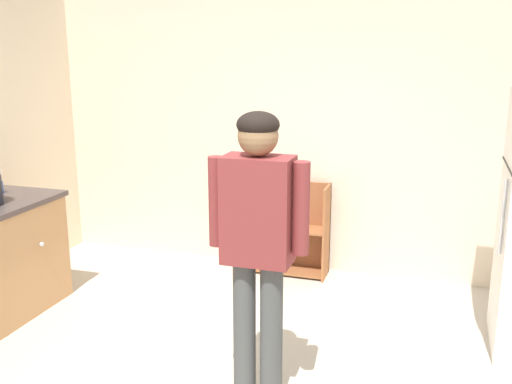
{
  "coord_description": "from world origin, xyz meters",
  "views": [
    {
      "loc": [
        1.0,
        -2.87,
        2.05
      ],
      "look_at": [
        -0.12,
        0.65,
        1.13
      ],
      "focal_mm": 41.39,
      "sensor_mm": 36.0,
      "label": 1
    }
  ],
  "objects": [
    {
      "name": "bookshelf",
      "position": [
        -0.37,
        2.14,
        0.37
      ],
      "size": [
        0.8,
        0.28,
        0.85
      ],
      "color": "#A15F36",
      "rests_on": "ground"
    },
    {
      "name": "standing_person",
      "position": [
        0.08,
        0.07,
        1.05
      ],
      "size": [
        0.57,
        0.23,
        1.72
      ],
      "color": "#4C4F50",
      "rests_on": "ground"
    },
    {
      "name": "back_wall",
      "position": [
        0.0,
        2.33,
        1.35
      ],
      "size": [
        5.2,
        0.06,
        2.7
      ],
      "primitive_type": "cube",
      "color": "beige",
      "rests_on": "ground"
    }
  ]
}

